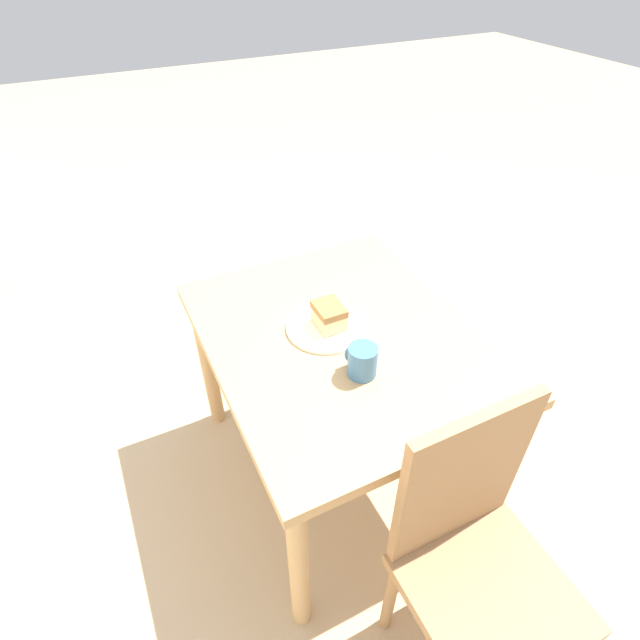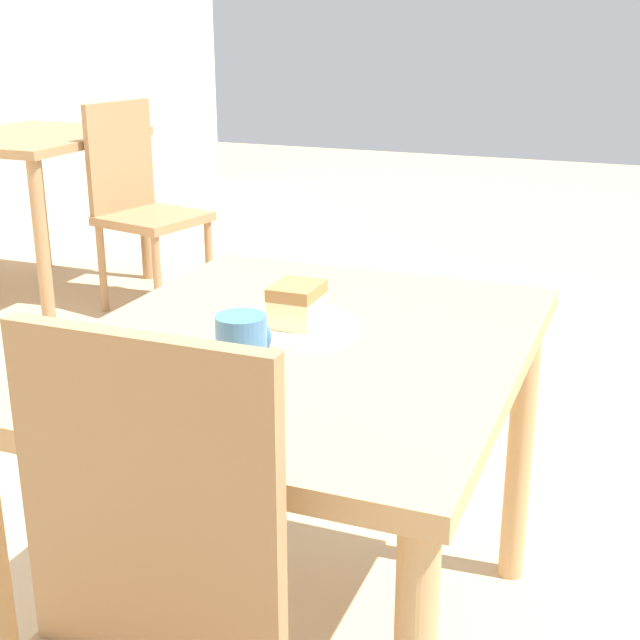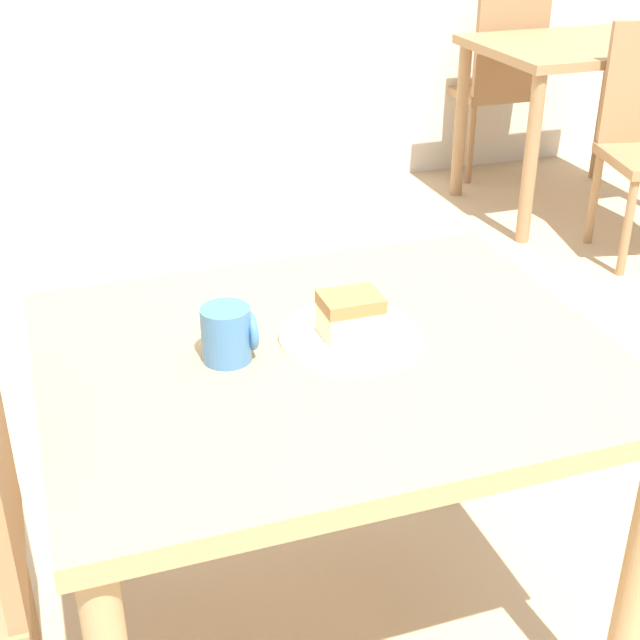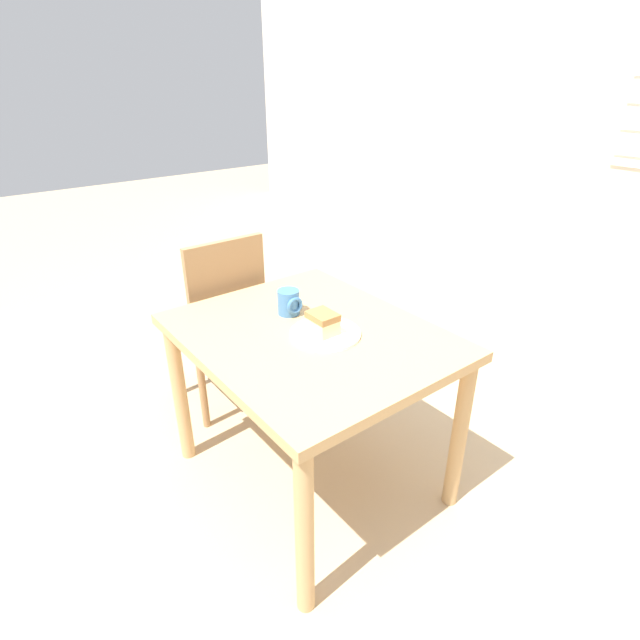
{
  "view_description": "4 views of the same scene",
  "coord_description": "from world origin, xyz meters",
  "px_view_note": "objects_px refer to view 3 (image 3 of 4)",
  "views": [
    {
      "loc": [
        -1.21,
        0.71,
        1.79
      ],
      "look_at": [
        -0.06,
        0.15,
        0.74
      ],
      "focal_mm": 28.0,
      "sensor_mm": 36.0,
      "label": 1
    },
    {
      "loc": [
        -1.59,
        -0.5,
        1.3
      ],
      "look_at": [
        -0.09,
        0.09,
        0.75
      ],
      "focal_mm": 50.0,
      "sensor_mm": 36.0,
      "label": 2
    },
    {
      "loc": [
        -0.61,
        -1.2,
        1.51
      ],
      "look_at": [
        -0.13,
        0.18,
        0.75
      ],
      "focal_mm": 50.0,
      "sensor_mm": 36.0,
      "label": 3
    },
    {
      "loc": [
        1.19,
        -0.86,
        1.61
      ],
      "look_at": [
        -0.12,
        0.15,
        0.77
      ],
      "focal_mm": 28.0,
      "sensor_mm": 36.0,
      "label": 4
    }
  ],
  "objects_px": {
    "dining_table_far": "(579,71)",
    "coffee_mug": "(229,334)",
    "plate": "(350,335)",
    "dining_table_near": "(328,397)",
    "chair_far_opposite": "(497,80)",
    "cake_slice": "(350,315)"
  },
  "relations": [
    {
      "from": "dining_table_far",
      "to": "coffee_mug",
      "type": "height_order",
      "value": "coffee_mug"
    },
    {
      "from": "dining_table_near",
      "to": "plate",
      "type": "height_order",
      "value": "plate"
    },
    {
      "from": "dining_table_near",
      "to": "dining_table_far",
      "type": "xyz_separation_m",
      "value": [
        1.97,
        2.17,
        0.02
      ]
    },
    {
      "from": "dining_table_near",
      "to": "chair_far_opposite",
      "type": "relative_size",
      "value": 1.09
    },
    {
      "from": "cake_slice",
      "to": "coffee_mug",
      "type": "bearing_deg",
      "value": 178.5
    },
    {
      "from": "dining_table_far",
      "to": "chair_far_opposite",
      "type": "height_order",
      "value": "chair_far_opposite"
    },
    {
      "from": "dining_table_near",
      "to": "cake_slice",
      "type": "distance_m",
      "value": 0.16
    },
    {
      "from": "plate",
      "to": "cake_slice",
      "type": "bearing_deg",
      "value": -111.72
    },
    {
      "from": "chair_far_opposite",
      "to": "coffee_mug",
      "type": "xyz_separation_m",
      "value": [
        -2.05,
        -2.71,
        0.28
      ]
    },
    {
      "from": "chair_far_opposite",
      "to": "coffee_mug",
      "type": "height_order",
      "value": "chair_far_opposite"
    },
    {
      "from": "dining_table_near",
      "to": "coffee_mug",
      "type": "distance_m",
      "value": 0.23
    },
    {
      "from": "dining_table_near",
      "to": "cake_slice",
      "type": "bearing_deg",
      "value": 22.36
    },
    {
      "from": "chair_far_opposite",
      "to": "plate",
      "type": "relative_size",
      "value": 3.54
    },
    {
      "from": "chair_far_opposite",
      "to": "cake_slice",
      "type": "xyz_separation_m",
      "value": [
        -1.83,
        -2.71,
        0.28
      ]
    },
    {
      "from": "cake_slice",
      "to": "plate",
      "type": "bearing_deg",
      "value": 68.28
    },
    {
      "from": "dining_table_far",
      "to": "plate",
      "type": "xyz_separation_m",
      "value": [
        -1.91,
        -2.14,
        0.08
      ]
    },
    {
      "from": "chair_far_opposite",
      "to": "plate",
      "type": "height_order",
      "value": "chair_far_opposite"
    },
    {
      "from": "coffee_mug",
      "to": "chair_far_opposite",
      "type": "bearing_deg",
      "value": 52.85
    },
    {
      "from": "dining_table_far",
      "to": "coffee_mug",
      "type": "bearing_deg",
      "value": -134.98
    },
    {
      "from": "plate",
      "to": "coffee_mug",
      "type": "relative_size",
      "value": 2.61
    },
    {
      "from": "chair_far_opposite",
      "to": "cake_slice",
      "type": "distance_m",
      "value": 3.28
    },
    {
      "from": "dining_table_far",
      "to": "dining_table_near",
      "type": "bearing_deg",
      "value": -132.19
    }
  ]
}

